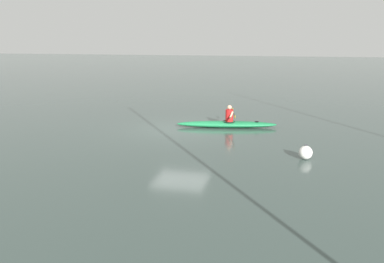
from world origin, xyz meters
TOP-DOWN VIEW (x-y plane):
  - ground_plane at (0.00, 0.00)m, footprint 160.00×160.00m
  - kayak at (-1.99, -0.97)m, footprint 4.75×1.57m
  - kayaker at (-2.13, -1.00)m, footprint 0.62×2.28m
  - mooring_buoy_white_far at (-5.45, 3.47)m, footprint 0.48×0.48m

SIDE VIEW (x-z plane):
  - ground_plane at x=0.00m, z-range 0.00..0.00m
  - kayak at x=-1.99m, z-range 0.00..0.30m
  - mooring_buoy_white_far at x=-5.45m, z-range -0.02..0.50m
  - kayaker at x=-2.13m, z-range 0.25..1.01m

